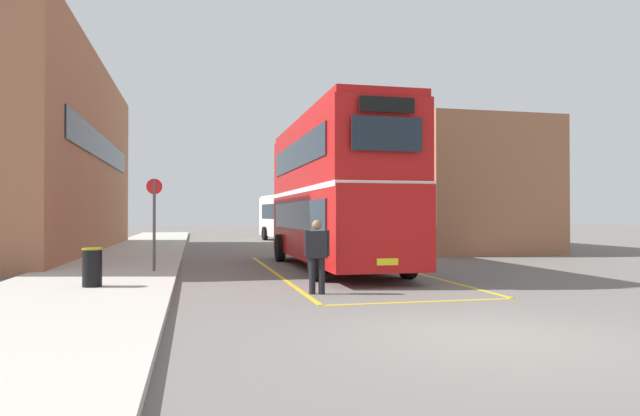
{
  "coord_description": "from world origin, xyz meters",
  "views": [
    {
      "loc": [
        -4.07,
        -7.27,
        1.72
      ],
      "look_at": [
        0.25,
        12.0,
        1.96
      ],
      "focal_mm": 31.72,
      "sensor_mm": 36.0,
      "label": 1
    }
  ],
  "objects": [
    {
      "name": "sidewalk_left",
      "position": [
        -6.5,
        16.8,
        0.07
      ],
      "size": [
        4.0,
        57.6,
        0.14
      ],
      "primitive_type": "cube",
      "color": "#B2ADA3",
      "rests_on": "ground"
    },
    {
      "name": "litter_bin",
      "position": [
        -6.24,
        5.93,
        0.57
      ],
      "size": [
        0.44,
        0.44,
        0.85
      ],
      "color": "black",
      "rests_on": "sidewalk_left"
    },
    {
      "name": "bus_stop_sign",
      "position": [
        -5.15,
        9.25,
        1.71
      ],
      "size": [
        0.44,
        0.08,
        2.6
      ],
      "color": "#4C4C51",
      "rests_on": "sidewalk_left"
    },
    {
      "name": "brick_building_left",
      "position": [
        -10.9,
        19.85,
        4.29
      ],
      "size": [
        5.67,
        20.48,
        8.59
      ],
      "color": "#9E6647",
      "rests_on": "ground"
    },
    {
      "name": "double_decker_bus",
      "position": [
        0.31,
        10.22,
        2.51
      ],
      "size": [
        2.82,
        10.19,
        4.75
      ],
      "color": "black",
      "rests_on": "ground"
    },
    {
      "name": "single_deck_bus",
      "position": [
        2.23,
        28.33,
        1.64
      ],
      "size": [
        3.51,
        9.35,
        3.02
      ],
      "color": "black",
      "rests_on": "ground"
    },
    {
      "name": "ground_plane",
      "position": [
        0.0,
        14.4,
        0.0
      ],
      "size": [
        135.6,
        135.6,
        0.0
      ],
      "primitive_type": "plane",
      "color": "#66605B"
    },
    {
      "name": "bay_marking_yellow",
      "position": [
        0.31,
        8.32,
        0.0
      ],
      "size": [
        4.18,
        12.18,
        0.01
      ],
      "color": "gold",
      "rests_on": "ground"
    },
    {
      "name": "depot_building_right",
      "position": [
        8.57,
        21.32,
        3.02
      ],
      "size": [
        6.21,
        14.79,
        6.05
      ],
      "color": "#9E6647",
      "rests_on": "ground"
    },
    {
      "name": "pedestrian_boarding",
      "position": [
        -1.45,
        4.69,
        0.92
      ],
      "size": [
        0.52,
        0.35,
        1.61
      ],
      "color": "black",
      "rests_on": "ground"
    }
  ]
}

